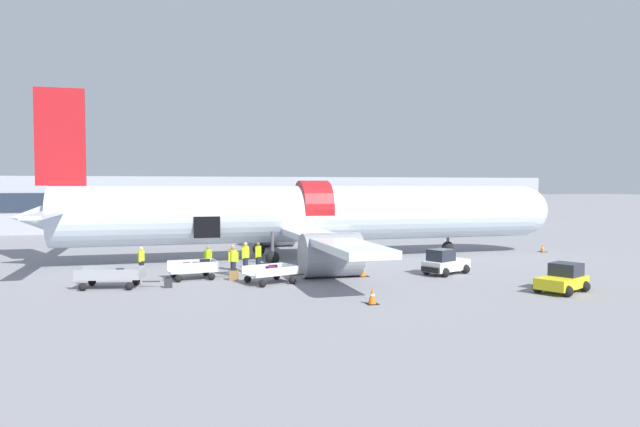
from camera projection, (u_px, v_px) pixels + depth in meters
ground_plane at (334, 261)px, 39.47m from camera, size 500.00×500.00×0.00m
terminal_strip at (256, 202)px, 71.78m from camera, size 75.36×10.18×6.26m
airplane at (307, 215)px, 40.86m from camera, size 39.03×32.26×11.45m
baggage_tug_lead at (563, 280)px, 28.08m from camera, size 3.26×2.71×1.41m
baggage_tug_mid at (445, 263)px, 33.63m from camera, size 3.37×2.63×1.52m
baggage_cart_loading at (195, 270)px, 32.06m from camera, size 3.59×2.19×1.05m
baggage_cart_queued at (272, 274)px, 30.62m from camera, size 3.57×2.57×0.95m
baggage_cart_empty at (113, 278)px, 29.21m from camera, size 4.21×2.28×1.04m
ground_crew_loader_a at (246, 256)px, 34.52m from camera, size 0.58×0.58×1.82m
ground_crew_loader_b at (141, 260)px, 33.62m from camera, size 0.49×0.57×1.66m
ground_crew_driver at (208, 258)px, 34.97m from camera, size 0.51×0.48×1.55m
ground_crew_supervisor at (233, 260)px, 33.05m from camera, size 0.60×0.42×1.74m
ground_crew_helper at (233, 257)px, 35.16m from camera, size 0.49×0.53×1.59m
ground_crew_marshal at (258, 255)px, 35.39m from camera, size 0.56×0.56×1.73m
suitcase_on_tarmac_upright at (168, 283)px, 29.25m from camera, size 0.42×0.25×0.59m
suitcase_on_tarmac_spare at (234, 275)px, 31.63m from camera, size 0.53×0.31×0.65m
safety_cone_nose at (543, 249)px, 44.95m from camera, size 0.53×0.53×0.58m
safety_cone_engine_left at (372, 296)px, 25.23m from camera, size 0.51×0.51×0.75m
safety_cone_wingtip at (363, 271)px, 32.93m from camera, size 0.64×0.64×0.71m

